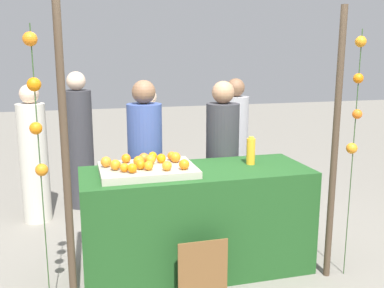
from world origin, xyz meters
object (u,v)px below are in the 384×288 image
chalkboard_sign (203,272)px  vendor_right (222,168)px  orange_0 (149,166)px  orange_1 (172,156)px  vendor_left (146,172)px  juice_bottle (251,151)px  stall_counter (196,220)px

chalkboard_sign → vendor_right: (0.53, 1.09, 0.52)m
orange_0 → orange_1: size_ratio=0.99×
orange_0 → vendor_left: (0.08, 0.71, -0.25)m
chalkboard_sign → vendor_right: 1.32m
orange_0 → vendor_left: 0.75m
juice_bottle → chalkboard_sign: size_ratio=0.49×
orange_1 → vendor_left: 0.52m
vendor_left → stall_counter: bearing=-58.5°
orange_1 → chalkboard_sign: size_ratio=0.15×
stall_counter → vendor_left: vendor_left is taller
juice_bottle → vendor_right: (-0.10, 0.49, -0.28)m
orange_0 → juice_bottle: juice_bottle is taller
stall_counter → vendor_left: bearing=121.5°
juice_bottle → vendor_right: vendor_right is taller
orange_0 → vendor_right: 1.13m
stall_counter → orange_0: orange_0 is taller
orange_0 → vendor_left: bearing=83.2°
chalkboard_sign → vendor_left: vendor_left is taller
stall_counter → orange_1: 0.62m
juice_bottle → chalkboard_sign: 1.18m
orange_1 → vendor_left: vendor_left is taller
juice_bottle → chalkboard_sign: (-0.63, -0.60, -0.80)m
orange_1 → vendor_right: bearing=32.3°
vendor_right → vendor_left: bearing=177.7°
orange_1 → stall_counter: bearing=-41.6°
vendor_right → juice_bottle: bearing=-77.9°
chalkboard_sign → vendor_right: size_ratio=0.32×
orange_0 → orange_1: same height
orange_0 → chalkboard_sign: bearing=-50.3°
orange_0 → vendor_right: (0.87, 0.68, -0.26)m
chalkboard_sign → vendor_left: size_ratio=0.31×
orange_1 → vendor_right: (0.61, 0.39, -0.26)m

